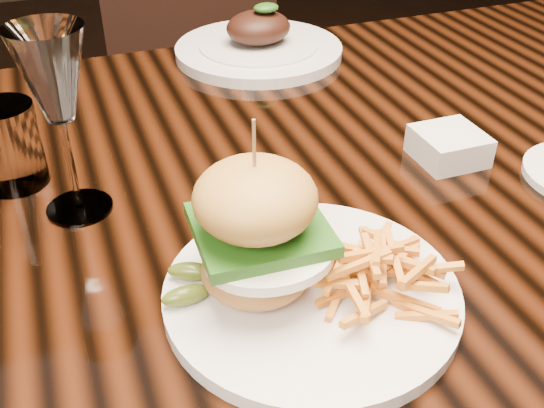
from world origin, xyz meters
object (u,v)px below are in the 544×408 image
object	(u,v)px
dining_table	(281,217)
burger_plate	(301,261)
far_dish	(259,46)
chair_far	(202,60)
wine_glass	(54,81)

from	to	relation	value
dining_table	burger_plate	bearing A→B (deg)	-106.95
burger_plate	far_dish	size ratio (longest dim) A/B	0.96
far_dish	chair_far	size ratio (longest dim) A/B	0.30
chair_far	wine_glass	bearing A→B (deg)	-108.69
burger_plate	far_dish	distance (m)	0.61
burger_plate	wine_glass	size ratio (longest dim) A/B	1.31
wine_glass	chair_far	bearing A→B (deg)	67.59
chair_far	burger_plate	bearing A→B (deg)	-96.13
dining_table	chair_far	bearing A→B (deg)	82.02
far_dish	dining_table	bearing A→B (deg)	-104.99
far_dish	burger_plate	bearing A→B (deg)	-105.76
wine_glass	burger_plate	bearing A→B (deg)	-51.66
chair_far	far_dish	bearing A→B (deg)	-89.38
dining_table	burger_plate	world-z (taller)	burger_plate
burger_plate	wine_glass	distance (m)	0.30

